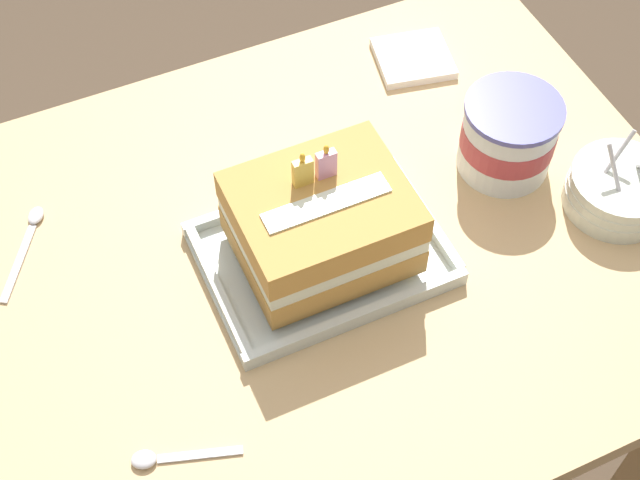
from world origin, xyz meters
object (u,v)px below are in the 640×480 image
object	(u,v)px
serving_spoon_near_tray	(29,234)
napkin_pile	(413,58)
serving_spoon_by_bowls	(160,458)
birthday_cake	(324,222)
bowl_stack	(619,190)
ice_cream_tub	(508,136)
foil_tray	(324,255)

from	to	relation	value
serving_spoon_near_tray	napkin_pile	bearing A→B (deg)	7.75
serving_spoon_by_bowls	napkin_pile	bearing A→B (deg)	39.00
birthday_cake	serving_spoon_by_bowls	distance (m)	0.34
bowl_stack	serving_spoon_near_tray	distance (m)	0.78
serving_spoon_near_tray	ice_cream_tub	bearing A→B (deg)	-13.32
ice_cream_tub	serving_spoon_by_bowls	size ratio (longest dim) A/B	1.06
birthday_cake	ice_cream_tub	xyz separation A→B (m)	(0.29, 0.04, -0.02)
bowl_stack	napkin_pile	distance (m)	0.37
bowl_stack	napkin_pile	world-z (taller)	bowl_stack
serving_spoon_by_bowls	napkin_pile	xyz separation A→B (m)	(0.55, 0.45, 0.00)
birthday_cake	foil_tray	bearing A→B (deg)	-90.00
serving_spoon_near_tray	serving_spoon_by_bowls	xyz separation A→B (m)	(0.06, -0.36, 0.00)
birthday_cake	serving_spoon_near_tray	size ratio (longest dim) A/B	1.53
birthday_cake	napkin_pile	bearing A→B (deg)	45.01
serving_spoon_near_tray	serving_spoon_by_bowls	distance (m)	0.37
foil_tray	birthday_cake	world-z (taller)	birthday_cake
foil_tray	serving_spoon_by_bowls	xyz separation A→B (m)	(-0.28, -0.17, -0.00)
foil_tray	serving_spoon_near_tray	xyz separation A→B (m)	(-0.34, 0.19, -0.00)
bowl_stack	napkin_pile	xyz separation A→B (m)	(-0.12, 0.35, -0.02)
birthday_cake	bowl_stack	size ratio (longest dim) A/B	1.48
birthday_cake	bowl_stack	bearing A→B (deg)	-11.33
foil_tray	napkin_pile	world-z (taller)	foil_tray
napkin_pile	serving_spoon_by_bowls	bearing A→B (deg)	-141.00
bowl_stack	serving_spoon_near_tray	xyz separation A→B (m)	(-0.73, 0.27, -0.02)
foil_tray	napkin_pile	distance (m)	0.39
birthday_cake	serving_spoon_near_tray	bearing A→B (deg)	150.23
bowl_stack	ice_cream_tub	size ratio (longest dim) A/B	1.07
ice_cream_tub	serving_spoon_near_tray	size ratio (longest dim) A/B	0.97
bowl_stack	napkin_pile	bearing A→B (deg)	108.43
birthday_cake	napkin_pile	size ratio (longest dim) A/B	1.62
serving_spoon_near_tray	serving_spoon_by_bowls	size ratio (longest dim) A/B	1.10
ice_cream_tub	napkin_pile	size ratio (longest dim) A/B	1.02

